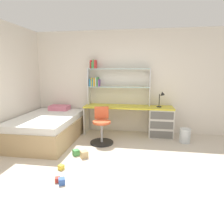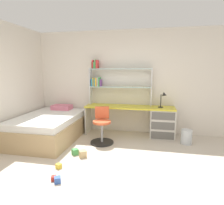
% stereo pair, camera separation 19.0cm
% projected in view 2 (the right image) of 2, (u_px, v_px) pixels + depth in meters
% --- Properties ---
extents(ground_plane, '(5.72, 5.88, 0.02)m').
position_uv_depth(ground_plane, '(104.00, 182.00, 2.84)').
color(ground_plane, beige).
extents(room_shell, '(5.72, 5.88, 2.62)m').
position_uv_depth(room_shell, '(61.00, 85.00, 4.04)').
color(room_shell, silver).
rests_on(room_shell, ground_plane).
extents(desk, '(2.19, 0.51, 0.73)m').
position_uv_depth(desk, '(153.00, 120.00, 4.72)').
color(desk, gold).
rests_on(desk, ground_plane).
extents(bookshelf_hutch, '(1.58, 0.22, 1.14)m').
position_uv_depth(bookshelf_hutch, '(112.00, 79.00, 4.90)').
color(bookshelf_hutch, silver).
rests_on(bookshelf_hutch, desk).
extents(desk_lamp, '(0.20, 0.17, 0.38)m').
position_uv_depth(desk_lamp, '(164.00, 97.00, 4.53)').
color(desk_lamp, black).
rests_on(desk_lamp, desk).
extents(swivel_chair, '(0.52, 0.52, 0.80)m').
position_uv_depth(swivel_chair, '(102.00, 129.00, 4.32)').
color(swivel_chair, black).
rests_on(swivel_chair, ground_plane).
extents(bed_platform, '(1.30, 1.89, 0.70)m').
position_uv_depth(bed_platform, '(49.00, 127.00, 4.56)').
color(bed_platform, tan).
rests_on(bed_platform, ground_plane).
extents(waste_bin, '(0.24, 0.24, 0.32)m').
position_uv_depth(waste_bin, '(186.00, 137.00, 4.27)').
color(waste_bin, silver).
rests_on(waste_bin, ground_plane).
extents(toy_block_green_0, '(0.15, 0.15, 0.11)m').
position_uv_depth(toy_block_green_0, '(75.00, 152.00, 3.74)').
color(toy_block_green_0, '#479E51').
rests_on(toy_block_green_0, ground_plane).
extents(toy_block_yellow_1, '(0.10, 0.10, 0.08)m').
position_uv_depth(toy_block_yellow_1, '(59.00, 166.00, 3.22)').
color(toy_block_yellow_1, gold).
rests_on(toy_block_yellow_1, ground_plane).
extents(toy_block_blue_2, '(0.12, 0.12, 0.09)m').
position_uv_depth(toy_block_blue_2, '(58.00, 180.00, 2.80)').
color(toy_block_blue_2, '#3860B7').
rests_on(toy_block_blue_2, ground_plane).
extents(toy_block_red_3, '(0.09, 0.09, 0.07)m').
position_uv_depth(toy_block_red_3, '(54.00, 178.00, 2.86)').
color(toy_block_red_3, red).
rests_on(toy_block_red_3, ground_plane).
extents(toy_block_natural_4, '(0.18, 0.18, 0.13)m').
position_uv_depth(toy_block_natural_4, '(83.00, 154.00, 3.64)').
color(toy_block_natural_4, tan).
rests_on(toy_block_natural_4, ground_plane).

